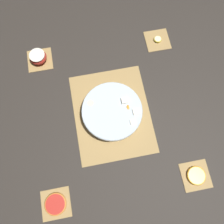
{
  "coord_description": "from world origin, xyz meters",
  "views": [
    {
      "loc": [
        -0.26,
        0.05,
        0.98
      ],
      "look_at": [
        0.0,
        0.0,
        0.03
      ],
      "focal_mm": 35.0,
      "sensor_mm": 36.0,
      "label": 1
    }
  ],
  "objects_px": {
    "orange_slice_whole": "(196,176)",
    "grapefruit_slice": "(55,204)",
    "apple_half": "(38,57)",
    "banana_coin_single": "(158,39)",
    "fruit_salad_bowl": "(112,111)"
  },
  "relations": [
    {
      "from": "orange_slice_whole",
      "to": "grapefruit_slice",
      "type": "xyz_separation_m",
      "value": [
        0.0,
        0.6,
        0.0
      ]
    },
    {
      "from": "apple_half",
      "to": "banana_coin_single",
      "type": "bearing_deg",
      "value": -90.0
    },
    {
      "from": "fruit_salad_bowl",
      "to": "apple_half",
      "type": "relative_size",
      "value": 3.37
    },
    {
      "from": "fruit_salad_bowl",
      "to": "banana_coin_single",
      "type": "xyz_separation_m",
      "value": [
        0.34,
        -0.3,
        -0.02
      ]
    },
    {
      "from": "apple_half",
      "to": "grapefruit_slice",
      "type": "bearing_deg",
      "value": 180.0
    },
    {
      "from": "orange_slice_whole",
      "to": "banana_coin_single",
      "type": "xyz_separation_m",
      "value": [
        0.68,
        0.0,
        -0.0
      ]
    },
    {
      "from": "apple_half",
      "to": "banana_coin_single",
      "type": "height_order",
      "value": "apple_half"
    },
    {
      "from": "banana_coin_single",
      "to": "apple_half",
      "type": "bearing_deg",
      "value": 90.0
    },
    {
      "from": "apple_half",
      "to": "orange_slice_whole",
      "type": "bearing_deg",
      "value": -138.38
    },
    {
      "from": "banana_coin_single",
      "to": "fruit_salad_bowl",
      "type": "bearing_deg",
      "value": 138.37
    },
    {
      "from": "orange_slice_whole",
      "to": "banana_coin_single",
      "type": "relative_size",
      "value": 2.08
    },
    {
      "from": "fruit_salad_bowl",
      "to": "grapefruit_slice",
      "type": "xyz_separation_m",
      "value": [
        -0.34,
        0.3,
        -0.02
      ]
    },
    {
      "from": "banana_coin_single",
      "to": "grapefruit_slice",
      "type": "xyz_separation_m",
      "value": [
        -0.68,
        0.6,
        0.0
      ]
    },
    {
      "from": "orange_slice_whole",
      "to": "grapefruit_slice",
      "type": "distance_m",
      "value": 0.6
    },
    {
      "from": "grapefruit_slice",
      "to": "orange_slice_whole",
      "type": "bearing_deg",
      "value": -90.0
    }
  ]
}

